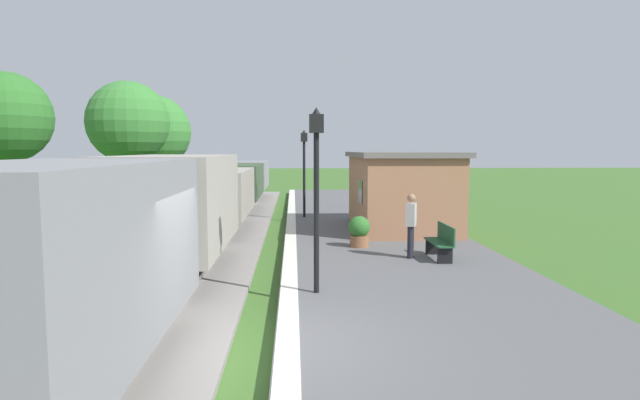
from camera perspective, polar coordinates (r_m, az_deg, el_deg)
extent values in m
plane|color=#3D6628|center=(8.26, -6.41, -16.81)|extent=(160.00, 160.00, 0.00)
cube|color=#565659|center=(8.63, 16.12, -15.10)|extent=(6.00, 60.00, 0.25)
cube|color=silver|center=(8.15, -3.52, -15.18)|extent=(0.36, 60.00, 0.01)
cube|color=gray|center=(8.72, -22.99, -15.57)|extent=(3.80, 60.00, 0.12)
cube|color=slate|center=(8.46, -18.27, -15.13)|extent=(0.07, 60.00, 0.14)
cube|color=slate|center=(8.94, -27.50, -14.34)|extent=(0.07, 60.00, 0.14)
cube|color=gray|center=(7.05, -27.24, -5.33)|extent=(2.50, 5.60, 2.20)
cube|color=black|center=(7.28, -26.90, -12.70)|extent=(2.10, 5.15, 0.50)
cylinder|color=black|center=(8.94, -22.09, -10.82)|extent=(1.56, 0.84, 0.84)
cylinder|color=black|center=(9.94, -19.94, -7.62)|extent=(0.20, 0.30, 0.20)
cube|color=gray|center=(13.28, -15.48, -0.10)|extent=(2.50, 5.60, 2.20)
cube|color=black|center=(13.41, -15.37, -4.15)|extent=(2.10, 5.15, 0.50)
cylinder|color=black|center=(15.18, -13.89, -3.96)|extent=(1.56, 0.84, 0.84)
cylinder|color=black|center=(11.74, -17.23, -6.80)|extent=(1.56, 0.84, 0.84)
cylinder|color=black|center=(16.27, -13.13, -2.42)|extent=(0.20, 0.30, 0.20)
cylinder|color=black|center=(10.60, -18.83, -6.78)|extent=(0.20, 0.30, 0.20)
cube|color=gray|center=(19.78, -11.30, 0.89)|extent=(2.50, 5.60, 1.60)
cube|color=black|center=(19.84, -11.27, -0.98)|extent=(2.10, 5.15, 0.50)
cylinder|color=black|center=(21.63, -10.57, -1.10)|extent=(1.56, 0.84, 0.84)
cylinder|color=black|center=(18.11, -12.08, -2.40)|extent=(1.56, 0.84, 0.84)
cylinder|color=black|center=(22.75, -10.19, -0.14)|extent=(0.20, 0.30, 0.20)
cylinder|color=black|center=(16.95, -12.71, -2.10)|extent=(0.20, 0.30, 0.20)
cube|color=#384C33|center=(26.31, -9.21, 2.04)|extent=(2.50, 5.60, 1.60)
cube|color=black|center=(26.36, -9.19, 0.63)|extent=(2.10, 5.15, 0.50)
cylinder|color=black|center=(28.15, -8.78, 0.44)|extent=(1.56, 0.84, 0.84)
cylinder|color=black|center=(24.61, -9.63, -0.30)|extent=(1.56, 0.84, 0.84)
cylinder|color=black|center=(29.28, -8.56, 1.12)|extent=(0.20, 0.30, 0.20)
cylinder|color=black|center=(23.44, -9.97, 0.02)|extent=(0.20, 0.30, 0.20)
cube|color=gray|center=(32.87, -7.95, 2.74)|extent=(2.50, 5.60, 1.60)
cube|color=black|center=(32.91, -7.93, 1.61)|extent=(2.10, 5.15, 0.50)
cylinder|color=black|center=(34.70, -7.67, 1.40)|extent=(1.56, 0.84, 0.84)
cylinder|color=black|center=(31.14, -8.21, 0.92)|extent=(1.56, 0.84, 0.84)
cylinder|color=black|center=(35.84, -7.52, 1.93)|extent=(0.20, 0.30, 0.20)
cylinder|color=black|center=(29.98, -8.43, 1.22)|extent=(0.20, 0.30, 0.20)
cube|color=#9E6B4C|center=(19.46, 8.69, 0.77)|extent=(3.20, 5.50, 2.60)
cube|color=#66605B|center=(19.39, 8.75, 4.87)|extent=(3.50, 5.80, 0.18)
cube|color=black|center=(18.10, 4.40, 0.88)|extent=(0.03, 0.90, 0.80)
cube|color=#1E4C2D|center=(14.28, 12.68, -4.48)|extent=(0.42, 1.50, 0.04)
cube|color=#1E4C2D|center=(14.29, 13.44, -3.49)|extent=(0.04, 1.50, 0.45)
cube|color=black|center=(13.75, 13.33, -5.85)|extent=(0.38, 0.06, 0.42)
cube|color=black|center=(14.89, 12.04, -4.96)|extent=(0.38, 0.06, 0.42)
cylinder|color=black|center=(14.20, 9.70, -4.52)|extent=(0.15, 0.15, 0.86)
cylinder|color=black|center=(14.36, 9.80, -4.41)|extent=(0.15, 0.15, 0.86)
cube|color=#B2ADA8|center=(14.17, 9.80, -1.56)|extent=(0.36, 0.44, 0.60)
sphere|color=#936B51|center=(14.13, 9.83, 0.21)|extent=(0.22, 0.22, 0.22)
cylinder|color=brown|center=(15.74, 4.24, -4.44)|extent=(0.56, 0.56, 0.34)
sphere|color=#2D6B28|center=(15.67, 4.26, -2.90)|extent=(0.64, 0.64, 0.64)
cylinder|color=black|center=(10.51, -0.39, -1.50)|extent=(0.11, 0.11, 3.20)
cube|color=black|center=(10.45, -0.40, 8.24)|extent=(0.28, 0.28, 0.36)
sphere|color=#F2E5BF|center=(10.45, -0.40, 8.24)|extent=(0.20, 0.20, 0.20)
cone|color=black|center=(10.46, -0.40, 9.55)|extent=(0.20, 0.20, 0.16)
cylinder|color=black|center=(22.42, -1.72, 2.22)|extent=(0.11, 0.11, 3.20)
cube|color=black|center=(22.39, -1.73, 6.77)|extent=(0.28, 0.28, 0.36)
sphere|color=#F2E5BF|center=(22.39, -1.73, 6.77)|extent=(0.20, 0.20, 0.20)
cone|color=black|center=(22.39, -1.73, 7.38)|extent=(0.20, 0.20, 0.16)
cylinder|color=#4C3823|center=(20.42, -30.47, 0.24)|extent=(0.28, 0.28, 3.06)
sphere|color=#2D6B28|center=(20.39, -30.84, 7.68)|extent=(2.99, 2.99, 2.99)
cylinder|color=#4C3823|center=(27.28, -19.80, 1.70)|extent=(0.28, 0.28, 2.96)
sphere|color=#387A33|center=(27.26, -20.01, 7.91)|extent=(3.92, 3.92, 3.92)
cylinder|color=#4C3823|center=(34.04, -17.34, 2.09)|extent=(0.28, 0.28, 2.52)
sphere|color=#387A33|center=(34.01, -17.48, 7.02)|extent=(4.45, 4.45, 4.45)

